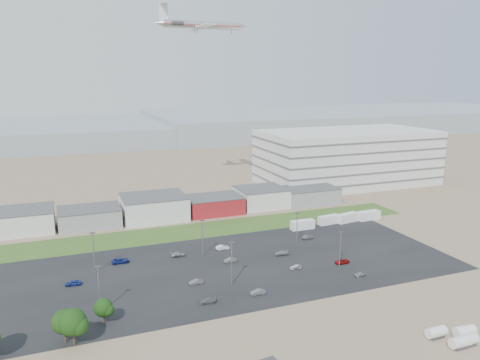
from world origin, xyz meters
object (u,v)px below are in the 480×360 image
parked_car_6 (178,254)px  parked_car_8 (307,237)px  parked_car_0 (342,261)px  parked_car_5 (73,283)px  parked_car_11 (223,247)px  parked_car_4 (196,282)px  airliner (202,25)px  parked_car_10 (70,326)px  storage_tank_nw (436,332)px  parked_car_7 (230,260)px  parked_car_13 (258,292)px  parked_car_12 (282,253)px  parked_car_9 (120,261)px  parked_car_2 (360,274)px  parked_car_3 (207,301)px  box_trailer_a (302,225)px  parked_car_1 (296,267)px

parked_car_6 → parked_car_8: parked_car_8 is taller
parked_car_0 → parked_car_5: bearing=-102.9°
parked_car_0 → parked_car_11: (-26.60, 21.53, 0.10)m
parked_car_11 → parked_car_4: bearing=144.2°
airliner → parked_car_4: airliner is taller
parked_car_8 → parked_car_10: size_ratio=0.94×
storage_tank_nw → parked_car_5: (-64.54, 49.67, -0.55)m
parked_car_5 → parked_car_8: bearing=105.3°
parked_car_6 → parked_car_7: parked_car_7 is taller
parked_car_5 → storage_tank_nw: bearing=60.4°
parked_car_11 → parked_car_13: bearing=175.4°
parked_car_6 → parked_car_13: bearing=-152.4°
parked_car_12 → parked_car_13: (-15.85, -20.08, 0.01)m
parked_car_9 → parked_car_12: 44.47m
parked_car_7 → parked_car_9: size_ratio=0.80×
storage_tank_nw → parked_car_2: storage_tank_nw is taller
storage_tank_nw → parked_car_13: bearing=130.1°
parked_car_3 → parked_car_5: bearing=-120.7°
parked_car_11 → parked_car_13: parked_car_11 is taller
box_trailer_a → parked_car_4: bearing=-146.1°
airliner → parked_car_1: bearing=-92.0°
parked_car_4 → parked_car_10: (-29.15, -10.83, -0.00)m
parked_car_4 → parked_car_2: bearing=71.2°
parked_car_11 → parked_car_12: bearing=-127.2°
parked_car_5 → parked_car_12: 55.66m
parked_car_10 → parked_car_13: (40.98, 0.36, 0.02)m
box_trailer_a → parked_car_5: bearing=-164.3°
parked_car_0 → parked_car_10: bearing=-85.7°
parked_car_7 → parked_car_12: size_ratio=0.92×
parked_car_4 → parked_car_12: parked_car_12 is taller
airliner → parked_car_2: (10.64, -99.18, -69.46)m
parked_car_6 → parked_car_11: bearing=-80.8°
parked_car_5 → parked_car_12: parked_car_5 is taller
parked_car_6 → parked_car_7: 15.31m
parked_car_3 → airliner: bearing=169.0°
box_trailer_a → parked_car_8: size_ratio=2.15×
parked_car_6 → parked_car_4: bearing=-174.5°
parked_car_12 → parked_car_3: bearing=-48.7°
parked_car_5 → parked_car_7: 40.43m
parked_car_11 → parked_car_12: size_ratio=0.98×
box_trailer_a → parked_car_10: box_trailer_a is taller
parked_car_9 → parked_car_13: 41.00m
parked_car_10 → parked_car_13: bearing=-90.2°
parked_car_1 → parked_car_11: bearing=-151.3°
parked_car_2 → parked_car_3: bearing=-92.5°
parked_car_5 → parked_car_11: parked_car_11 is taller
parked_car_8 → parked_car_1: bearing=146.2°
parked_car_3 → parked_car_11: size_ratio=0.95×
parked_car_4 → airliner: bearing=157.7°
parked_car_3 → parked_car_5: 34.23m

